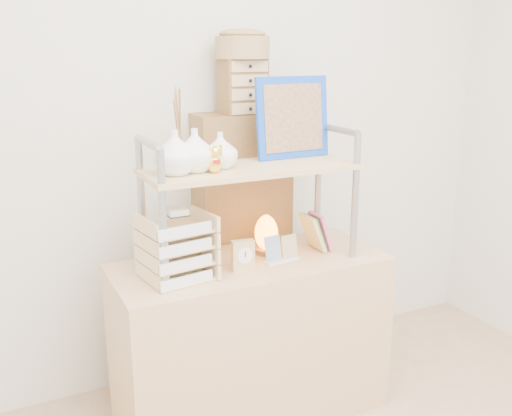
# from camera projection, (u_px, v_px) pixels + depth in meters

# --- Properties ---
(room_shell) EXTENTS (3.42, 3.41, 2.61)m
(room_shell) POSITION_uv_depth(u_px,v_px,m) (379.00, 28.00, 1.54)
(room_shell) COLOR silver
(room_shell) RESTS_ON ground
(desk) EXTENTS (1.20, 0.50, 0.75)m
(desk) POSITION_uv_depth(u_px,v_px,m) (251.00, 339.00, 2.59)
(desk) COLOR tan
(desk) RESTS_ON ground
(cabinet) EXTENTS (0.46, 0.27, 1.35)m
(cabinet) POSITION_uv_depth(u_px,v_px,m) (242.00, 248.00, 2.88)
(cabinet) COLOR brown
(cabinet) RESTS_ON ground
(hutch) EXTENTS (0.90, 0.34, 0.78)m
(hutch) POSITION_uv_depth(u_px,v_px,m) (230.00, 159.00, 2.33)
(hutch) COLOR #91979E
(hutch) RESTS_ON desk
(letter_tray) EXTENTS (0.27, 0.26, 0.30)m
(letter_tray) POSITION_uv_depth(u_px,v_px,m) (178.00, 251.00, 2.26)
(letter_tray) COLOR #DDBE84
(letter_tray) RESTS_ON desk
(salt_lamp) EXTENTS (0.12, 0.11, 0.18)m
(salt_lamp) POSITION_uv_depth(u_px,v_px,m) (266.00, 234.00, 2.56)
(salt_lamp) COLOR brown
(salt_lamp) RESTS_ON desk
(desk_clock) EXTENTS (0.10, 0.05, 0.13)m
(desk_clock) POSITION_uv_depth(u_px,v_px,m) (243.00, 256.00, 2.36)
(desk_clock) COLOR tan
(desk_clock) RESTS_ON desk
(postcard_stand) EXTENTS (0.17, 0.06, 0.12)m
(postcard_stand) POSITION_uv_depth(u_px,v_px,m) (281.00, 253.00, 2.48)
(postcard_stand) COLOR white
(postcard_stand) RESTS_ON desk
(drawer_chest) EXTENTS (0.20, 0.16, 0.25)m
(drawer_chest) POSITION_uv_depth(u_px,v_px,m) (243.00, 87.00, 2.65)
(drawer_chest) COLOR brown
(drawer_chest) RESTS_ON cabinet
(woven_basket) EXTENTS (0.25, 0.25, 0.10)m
(woven_basket) POSITION_uv_depth(u_px,v_px,m) (242.00, 48.00, 2.60)
(woven_basket) COLOR olive
(woven_basket) RESTS_ON drawer_chest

